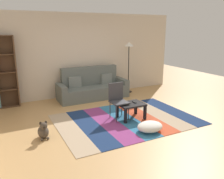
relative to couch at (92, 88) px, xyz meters
The scene contains 10 objects.
ground_plane 2.05m from the couch, 93.04° to the right, with size 14.00×14.00×0.00m, color tan.
back_wall 1.15m from the couch, 101.52° to the left, with size 6.80×0.10×2.70m, color beige.
rug 2.17m from the couch, 89.27° to the right, with size 3.37×2.33×0.01m.
couch is the anchor object (origin of this frame).
coffee_table 2.14m from the couch, 85.51° to the right, with size 0.64×0.50×0.39m.
pouf 2.98m from the couch, 87.18° to the right, with size 0.59×0.46×0.21m, color white.
dog 3.00m from the couch, 131.83° to the right, with size 0.22×0.35×0.40m.
standing_lamp 1.82m from the couch, ahead, with size 0.32×0.32×1.76m.
tv_remote 2.13m from the couch, 82.47° to the right, with size 0.04×0.15×0.02m, color black.
folding_chair 1.95m from the couch, 93.18° to the right, with size 0.40×0.40×0.90m.
Camera 1 is at (-2.60, -4.72, 2.19)m, focal length 36.79 mm.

